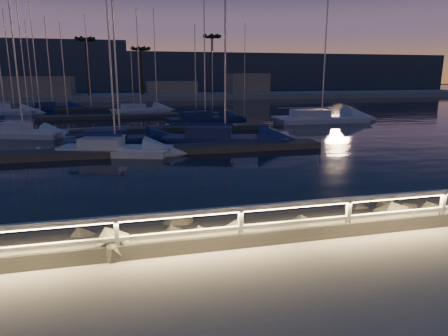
{
  "coord_description": "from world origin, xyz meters",
  "views": [
    {
      "loc": [
        -1.67,
        -9.0,
        4.23
      ],
      "look_at": [
        1.56,
        4.0,
        1.09
      ],
      "focal_mm": 32.0,
      "sensor_mm": 36.0,
      "label": 1
    }
  ],
  "objects": [
    {
      "name": "ground",
      "position": [
        0.0,
        0.0,
        0.0
      ],
      "size": [
        400.0,
        400.0,
        0.0
      ],
      "primitive_type": "plane",
      "color": "gray",
      "rests_on": "ground"
    },
    {
      "name": "harbor_water",
      "position": [
        0.0,
        31.22,
        -0.97
      ],
      "size": [
        400.0,
        440.0,
        0.6
      ],
      "color": "black",
      "rests_on": "ground"
    },
    {
      "name": "guard_rail",
      "position": [
        -0.07,
        -0.0,
        0.77
      ],
      "size": [
        44.11,
        0.12,
        1.06
      ],
      "color": "silver",
      "rests_on": "ground"
    },
    {
      "name": "riprap",
      "position": [
        -2.61,
        1.03,
        -0.12
      ],
      "size": [
        21.16,
        3.06,
        1.3
      ],
      "color": "#5E5B51",
      "rests_on": "ground"
    },
    {
      "name": "floating_docks",
      "position": [
        0.0,
        32.5,
        -0.4
      ],
      "size": [
        22.0,
        36.0,
        0.4
      ],
      "color": "#4E4941",
      "rests_on": "ground"
    },
    {
      "name": "far_shore",
      "position": [
        -0.12,
        74.05,
        0.29
      ],
      "size": [
        160.0,
        14.0,
        5.2
      ],
      "color": "gray",
      "rests_on": "ground"
    },
    {
      "name": "palm_left",
      "position": [
        -8.0,
        72.0,
        10.14
      ],
      "size": [
        3.0,
        3.0,
        11.2
      ],
      "color": "#432F1F",
      "rests_on": "ground"
    },
    {
      "name": "palm_center",
      "position": [
        2.0,
        73.0,
        8.78
      ],
      "size": [
        3.0,
        3.0,
        9.7
      ],
      "color": "#432F1F",
      "rests_on": "ground"
    },
    {
      "name": "palm_right",
      "position": [
        16.0,
        72.0,
        11.03
      ],
      "size": [
        3.0,
        3.0,
        12.2
      ],
      "color": "#432F1F",
      "rests_on": "ground"
    },
    {
      "name": "distant_hills",
      "position": [
        -22.13,
        133.69,
        4.74
      ],
      "size": [
        230.0,
        37.5,
        18.0
      ],
      "color": "#313C4C",
      "rests_on": "ground"
    },
    {
      "name": "sailboat_b",
      "position": [
        -2.49,
        16.07,
        -0.19
      ],
      "size": [
        7.09,
        3.97,
        11.67
      ],
      "rotation": [
        0.0,
        0.0,
        -0.31
      ],
      "color": "silver",
      "rests_on": "ground"
    },
    {
      "name": "sailboat_c",
      "position": [
        4.88,
        18.06,
        -0.15
      ],
      "size": [
        9.02,
        4.92,
        14.76
      ],
      "rotation": [
        0.0,
        0.0,
        -0.3
      ],
      "color": "navy",
      "rests_on": "ground"
    },
    {
      "name": "sailboat_e",
      "position": [
        -9.67,
        25.27,
        -0.18
      ],
      "size": [
        6.93,
        4.29,
        11.54
      ],
      "rotation": [
        0.0,
        0.0,
        -0.39
      ],
      "color": "silver",
      "rests_on": "ground"
    },
    {
      "name": "sailboat_f",
      "position": [
        -2.27,
        19.56,
        -0.18
      ],
      "size": [
        7.6,
        3.38,
        12.53
      ],
      "rotation": [
        0.0,
        0.0,
        0.17
      ],
      "color": "navy",
      "rests_on": "ground"
    },
    {
      "name": "sailboat_g",
      "position": [
        6.22,
        31.64,
        -0.17
      ],
      "size": [
        8.45,
        4.63,
        13.83
      ],
      "rotation": [
        0.0,
        0.0,
        0.3
      ],
      "color": "navy",
      "rests_on": "ground"
    },
    {
      "name": "sailboat_h",
      "position": [
        17.95,
        28.95,
        -0.12
      ],
      "size": [
        10.29,
        3.38,
        17.22
      ],
      "rotation": [
        0.0,
        0.0,
        -0.03
      ],
      "color": "silver",
      "rests_on": "ground"
    },
    {
      "name": "sailboat_k",
      "position": [
        0.2,
        44.38,
        -0.18
      ],
      "size": [
        7.96,
        4.62,
        13.07
      ],
      "rotation": [
        0.0,
        0.0,
        0.34
      ],
      "color": "silver",
      "rests_on": "ground"
    },
    {
      "name": "sailboat_m",
      "position": [
        -16.32,
        46.04,
        -0.14
      ],
      "size": [
        7.91,
        3.34,
        13.14
      ],
      "rotation": [
        0.0,
        0.0,
        -0.14
      ],
      "color": "silver",
      "rests_on": "ground"
    },
    {
      "name": "sailboat_n",
      "position": [
        -11.55,
        51.42,
        -0.18
      ],
      "size": [
        7.52,
        2.93,
        12.5
      ],
      "rotation": [
        0.0,
        0.0,
        0.1
      ],
      "color": "navy",
      "rests_on": "ground"
    }
  ]
}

